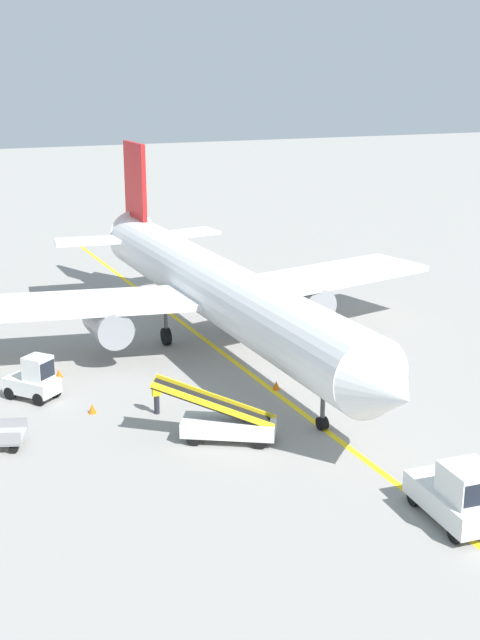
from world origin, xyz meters
The scene contains 11 objects.
ground_plane centered at (0.00, 0.00, 0.00)m, with size 300.00×300.00×0.00m, color gray.
taxi_line_yellow centered at (0.01, 5.00, 0.00)m, with size 0.30×80.00×0.01m, color yellow.
airliner centered at (0.01, 13.57, 3.42)m, with size 28.61×35.23×10.10m.
pushback_tug centered at (0.21, -6.88, 0.99)m, with size 2.23×3.76×2.20m.
baggage_tug_near_wing centered at (-10.38, 10.02, 0.93)m, with size 2.51×2.69×2.10m.
belt_loader_forward_hold centered at (-4.21, 2.25, 0.78)m, with size 4.92×3.66×2.59m.
ground_crew_marshaller centered at (-5.86, 6.05, 0.91)m, with size 0.36×0.24×1.70m.
safety_cone_nose_left centered at (-8.43, 7.27, 0.22)m, with size 0.36×0.36×0.44m, color orange.
safety_cone_nose_right centered at (0.24, 6.43, 0.22)m, with size 0.36×0.36×0.44m, color orange.
safety_cone_wingtip_left centered at (2.37, 16.29, 0.22)m, with size 0.36×0.36×0.44m, color orange.
safety_cone_wingtip_right centered at (-8.75, 12.33, 0.22)m, with size 0.36×0.36×0.44m, color orange.
Camera 1 is at (-16.62, -26.03, 14.27)m, focal length 46.28 mm.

